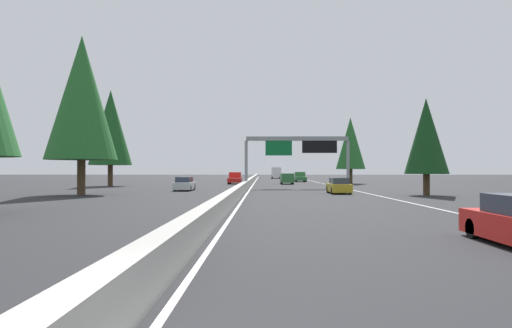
# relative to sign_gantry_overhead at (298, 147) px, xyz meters

# --- Properties ---
(ground_plane) EXTENTS (320.00, 320.00, 0.00)m
(ground_plane) POSITION_rel_sign_gantry_overhead_xyz_m (9.99, 6.04, -4.99)
(ground_plane) COLOR #262628
(median_barrier) EXTENTS (180.00, 0.56, 0.90)m
(median_barrier) POSITION_rel_sign_gantry_overhead_xyz_m (29.99, 6.34, -4.54)
(median_barrier) COLOR #9E9B93
(median_barrier) RESTS_ON ground
(shoulder_stripe_right) EXTENTS (160.00, 0.16, 0.01)m
(shoulder_stripe_right) POSITION_rel_sign_gantry_overhead_xyz_m (19.99, -5.48, -4.98)
(shoulder_stripe_right) COLOR silver
(shoulder_stripe_right) RESTS_ON ground
(shoulder_stripe_median) EXTENTS (160.00, 0.16, 0.01)m
(shoulder_stripe_median) POSITION_rel_sign_gantry_overhead_xyz_m (19.99, 5.79, -4.98)
(shoulder_stripe_median) COLOR silver
(shoulder_stripe_median) RESTS_ON ground
(sign_gantry_overhead) EXTENTS (0.50, 12.68, 6.26)m
(sign_gantry_overhead) POSITION_rel_sign_gantry_overhead_xyz_m (0.00, 0.00, 0.00)
(sign_gantry_overhead) COLOR gray
(sign_gantry_overhead) RESTS_ON ground
(sedan_mid_right) EXTENTS (4.40, 1.80, 1.47)m
(sedan_mid_right) POSITION_rel_sign_gantry_overhead_xyz_m (-12.24, -2.81, -4.30)
(sedan_mid_right) COLOR #AD931E
(sedan_mid_right) RESTS_ON ground
(minivan_far_right) EXTENTS (5.00, 1.95, 1.69)m
(minivan_far_right) POSITION_rel_sign_gantry_overhead_xyz_m (16.80, 0.51, -4.03)
(minivan_far_right) COLOR #2D6B38
(minivan_far_right) RESTS_ON ground
(pickup_mid_center) EXTENTS (5.60, 2.00, 1.86)m
(pickup_mid_center) POSITION_rel_sign_gantry_overhead_xyz_m (31.51, -2.80, -4.07)
(pickup_mid_center) COLOR #2D6B38
(pickup_mid_center) RESTS_ON ground
(box_truck_near_center) EXTENTS (8.50, 2.40, 2.95)m
(box_truck_near_center) POSITION_rel_sign_gantry_overhead_xyz_m (66.27, 0.76, -3.37)
(box_truck_near_center) COLOR white
(box_truck_near_center) RESTS_ON ground
(oncoming_near) EXTENTS (5.60, 2.00, 1.86)m
(oncoming_near) POSITION_rel_sign_gantry_overhead_xyz_m (17.81, 8.80, -4.07)
(oncoming_near) COLOR red
(oncoming_near) RESTS_ON ground
(oncoming_far) EXTENTS (4.40, 1.80, 1.47)m
(oncoming_far) POSITION_rel_sign_gantry_overhead_xyz_m (-6.57, 12.68, -4.30)
(oncoming_far) COLOR silver
(oncoming_far) RESTS_ON ground
(conifer_right_near) EXTENTS (3.71, 3.71, 8.43)m
(conifer_right_near) POSITION_rel_sign_gantry_overhead_xyz_m (-15.47, -9.83, 0.13)
(conifer_right_near) COLOR #4C3823
(conifer_right_near) RESTS_ON ground
(conifer_right_mid) EXTENTS (4.74, 4.74, 10.77)m
(conifer_right_mid) POSITION_rel_sign_gantry_overhead_xyz_m (18.84, -9.94, 1.56)
(conifer_right_mid) COLOR #4C3823
(conifer_right_mid) RESTS_ON ground
(conifer_left_near) EXTENTS (6.20, 6.20, 14.10)m
(conifer_left_near) POSITION_rel_sign_gantry_overhead_xyz_m (-15.25, 20.28, 3.59)
(conifer_left_near) COLOR #4C3823
(conifer_left_near) RESTS_ON ground
(conifer_left_mid) EXTENTS (5.79, 5.79, 13.16)m
(conifer_left_mid) POSITION_rel_sign_gantry_overhead_xyz_m (6.50, 25.11, 3.01)
(conifer_left_mid) COLOR #4C3823
(conifer_left_mid) RESTS_ON ground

